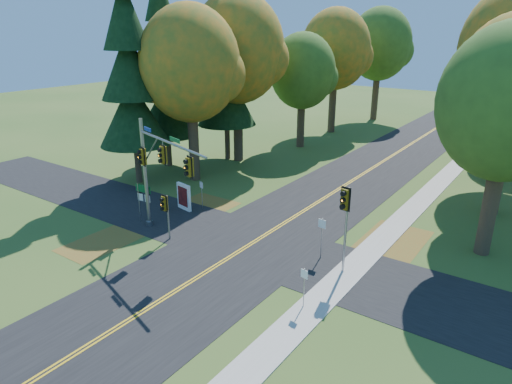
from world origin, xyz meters
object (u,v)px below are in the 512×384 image
Objects in this scene: traffic_mast at (157,166)px; east_signal_pole at (345,209)px; info_kiosk at (184,197)px; route_sign_cluster at (144,196)px.

traffic_mast is 11.38m from east_signal_pole.
traffic_mast reaches higher than east_signal_pole.
info_kiosk is (-1.84, 3.95, -3.59)m from traffic_mast.
traffic_mast is 3.63m from route_sign_cluster.
info_kiosk is at bearing 132.49° from traffic_mast.
east_signal_pole is (11.14, 2.16, -0.88)m from traffic_mast.
traffic_mast is 1.54× the size of east_signal_pole.
east_signal_pole is at bearing 3.25° from info_kiosk.
east_signal_pole is 13.68m from route_sign_cluster.
east_signal_pole is 1.80× the size of route_sign_cluster.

